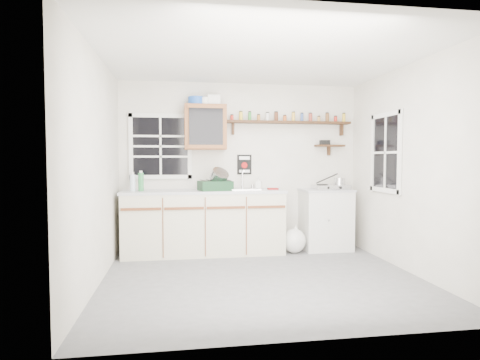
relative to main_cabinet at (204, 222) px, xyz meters
name	(u,v)px	position (x,y,z in m)	size (l,w,h in m)	color
room	(263,169)	(0.58, -1.30, 0.79)	(3.64, 3.24, 2.54)	#565659
main_cabinet	(204,222)	(0.00, 0.00, 0.00)	(2.31, 0.63, 0.92)	beige
right_cabinet	(325,219)	(1.83, 0.03, -0.01)	(0.73, 0.57, 0.91)	silver
sink	(241,189)	(0.54, 0.01, 0.47)	(0.52, 0.44, 0.29)	silver
upper_cabinet	(205,127)	(0.03, 0.14, 1.36)	(0.60, 0.32, 0.65)	brown
upper_cabinet_clutter	(203,101)	(0.00, 0.14, 1.75)	(0.46, 0.24, 0.14)	#1A48AA
spice_shelf	(289,121)	(1.31, 0.21, 1.47)	(1.91, 0.18, 0.35)	black
secondary_shelf	(328,145)	(1.94, 0.22, 1.12)	(0.45, 0.16, 0.24)	black
warning_sign	(244,165)	(0.63, 0.29, 0.82)	(0.22, 0.02, 0.30)	black
window_back	(161,146)	(-0.62, 0.29, 1.09)	(0.93, 0.03, 0.98)	black
window_right	(386,153)	(2.37, -0.75, 0.99)	(0.03, 0.78, 1.08)	black
water_bottles	(137,182)	(-0.93, -0.03, 0.58)	(0.19, 0.10, 0.28)	silver
dish_rack	(216,183)	(0.17, -0.09, 0.57)	(0.50, 0.41, 0.34)	black
soap_bottle	(259,183)	(0.81, 0.05, 0.55)	(0.08, 0.08, 0.18)	silver
rag	(273,189)	(1.00, -0.04, 0.47)	(0.15, 0.13, 0.02)	maroon
hotplate	(331,187)	(1.91, 0.01, 0.48)	(0.55, 0.32, 0.08)	silver
saucepan	(339,181)	(2.03, 0.01, 0.57)	(0.40, 0.23, 0.17)	silver
trash_bag	(294,241)	(1.30, -0.16, -0.28)	(0.38, 0.34, 0.43)	silver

